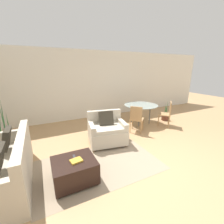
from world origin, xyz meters
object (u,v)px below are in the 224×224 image
object	(u,v)px
potted_plant	(7,142)
potted_plant_small	(165,116)
book_stack	(76,161)
dining_chair_near_right	(167,112)
tv_remote_primary	(74,157)
couch	(4,170)
ottoman	(75,170)
dining_table	(141,106)
armchair	(107,131)
dining_chair_near_left	(136,117)

from	to	relation	value
potted_plant	potted_plant_small	bearing A→B (deg)	-0.16
book_stack	dining_chair_near_right	world-z (taller)	dining_chair_near_right
dining_chair_near_right	book_stack	bearing A→B (deg)	-158.89
tv_remote_primary	dining_chair_near_right	xyz separation A→B (m)	(3.63, 1.24, 0.07)
couch	tv_remote_primary	size ratio (longest dim) A/B	13.58
ottoman	dining_table	xyz separation A→B (m)	(3.00, 2.02, 0.42)
dining_table	dining_chair_near_right	bearing A→B (deg)	-45.00
tv_remote_primary	potted_plant_small	world-z (taller)	potted_plant_small
armchair	dining_table	bearing A→B (deg)	26.33
couch	armchair	world-z (taller)	couch
potted_plant	tv_remote_primary	bearing A→B (deg)	-52.49
book_stack	potted_plant	xyz separation A→B (m)	(-1.33, 1.89, -0.21)
armchair	dining_chair_near_left	bearing A→B (deg)	11.58
ottoman	dining_table	size ratio (longest dim) A/B	0.61
ottoman	dining_chair_near_right	size ratio (longest dim) A/B	0.85
ottoman	potted_plant_small	size ratio (longest dim) A/B	0.97
armchair	ottoman	distance (m)	1.62
potted_plant_small	armchair	bearing A→B (deg)	-166.33
ottoman	book_stack	world-z (taller)	book_stack
book_stack	tv_remote_primary	xyz separation A→B (m)	(-0.00, 0.16, -0.01)
ottoman	dining_chair_near_left	size ratio (longest dim) A/B	0.85
couch	book_stack	distance (m)	1.28
armchair	tv_remote_primary	world-z (taller)	armchair
potted_plant	dining_table	xyz separation A→B (m)	(4.29, 0.18, 0.41)
book_stack	dining_table	xyz separation A→B (m)	(2.96, 2.07, 0.20)
potted_plant	potted_plant_small	xyz separation A→B (m)	(5.40, -0.01, -0.08)
book_stack	potted_plant	bearing A→B (deg)	125.13
armchair	tv_remote_primary	size ratio (longest dim) A/B	7.90
book_stack	ottoman	bearing A→B (deg)	125.43
couch	potted_plant_small	bearing A→B (deg)	14.74
book_stack	potted_plant_small	size ratio (longest dim) A/B	0.29
ottoman	potted_plant	distance (m)	2.25
armchair	potted_plant	distance (m)	2.57
ottoman	tv_remote_primary	size ratio (longest dim) A/B	5.46
armchair	book_stack	world-z (taller)	armchair
book_stack	dining_table	world-z (taller)	dining_table
armchair	dining_chair_near_right	world-z (taller)	armchair
couch	potted_plant_small	distance (m)	5.42
tv_remote_primary	potted_plant_small	size ratio (longest dim) A/B	0.18
ottoman	dining_table	distance (m)	3.64
book_stack	tv_remote_primary	distance (m)	0.16
armchair	potted_plant_small	size ratio (longest dim) A/B	1.40
tv_remote_primary	book_stack	bearing A→B (deg)	-89.18
tv_remote_primary	dining_table	distance (m)	3.53
dining_table	dining_chair_near_right	size ratio (longest dim) A/B	1.39
armchair	book_stack	bearing A→B (deg)	-134.12
dining_table	dining_chair_near_left	distance (m)	0.96
dining_chair_near_right	ottoman	bearing A→B (deg)	-159.75
couch	dining_chair_near_right	bearing A→B (deg)	10.64
ottoman	dining_chair_near_right	world-z (taller)	dining_chair_near_right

